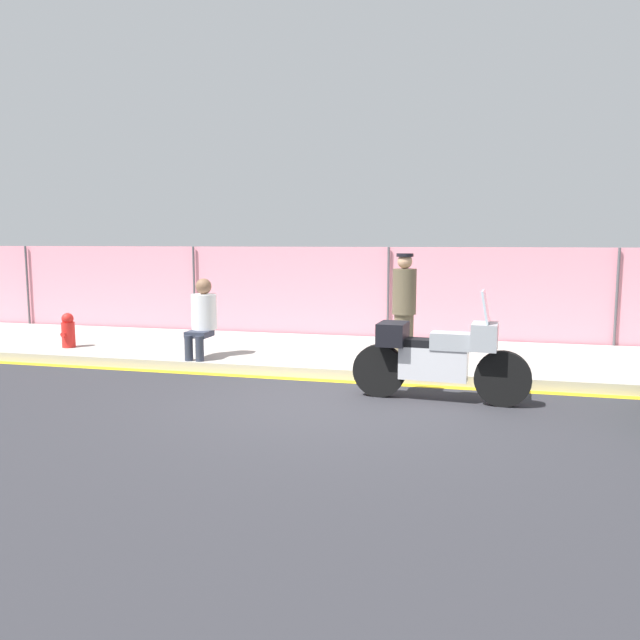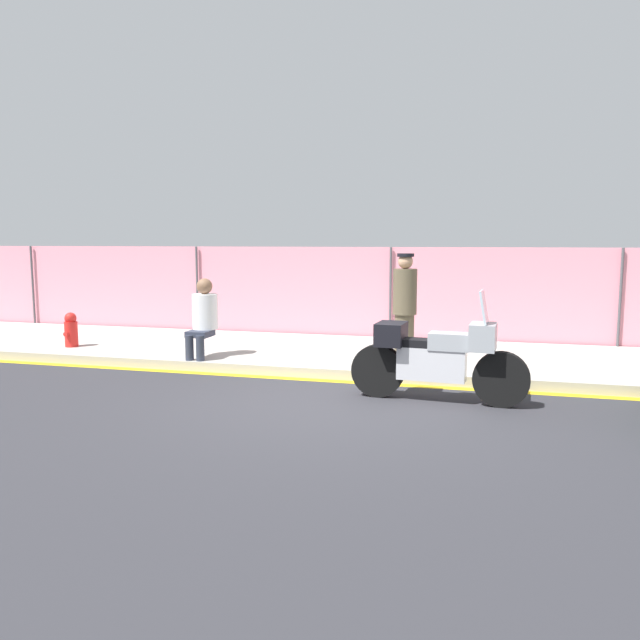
{
  "view_description": "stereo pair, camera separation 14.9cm",
  "coord_description": "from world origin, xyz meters",
  "px_view_note": "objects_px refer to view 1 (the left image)",
  "views": [
    {
      "loc": [
        1.71,
        -7.65,
        2.09
      ],
      "look_at": [
        -0.65,
        1.74,
        0.86
      ],
      "focal_mm": 35.0,
      "sensor_mm": 36.0,
      "label": 1
    },
    {
      "loc": [
        1.85,
        -7.61,
        2.09
      ],
      "look_at": [
        -0.65,
        1.74,
        0.86
      ],
      "focal_mm": 35.0,
      "sensor_mm": 36.0,
      "label": 2
    }
  ],
  "objects_px": {
    "motorcycle": "(438,356)",
    "officer_standing": "(404,305)",
    "fire_hydrant": "(68,330)",
    "person_seated_on_curb": "(203,314)"
  },
  "relations": [
    {
      "from": "fire_hydrant",
      "to": "officer_standing",
      "type": "bearing_deg",
      "value": 3.75
    },
    {
      "from": "motorcycle",
      "to": "fire_hydrant",
      "type": "distance_m",
      "value": 6.93
    },
    {
      "from": "person_seated_on_curb",
      "to": "officer_standing",
      "type": "bearing_deg",
      "value": 11.87
    },
    {
      "from": "officer_standing",
      "to": "person_seated_on_curb",
      "type": "bearing_deg",
      "value": -168.13
    },
    {
      "from": "officer_standing",
      "to": "fire_hydrant",
      "type": "distance_m",
      "value": 6.09
    },
    {
      "from": "motorcycle",
      "to": "officer_standing",
      "type": "relative_size",
      "value": 1.34
    },
    {
      "from": "motorcycle",
      "to": "person_seated_on_curb",
      "type": "bearing_deg",
      "value": 165.25
    },
    {
      "from": "motorcycle",
      "to": "officer_standing",
      "type": "height_order",
      "value": "officer_standing"
    },
    {
      "from": "motorcycle",
      "to": "fire_hydrant",
      "type": "bearing_deg",
      "value": 170.53
    },
    {
      "from": "motorcycle",
      "to": "fire_hydrant",
      "type": "height_order",
      "value": "motorcycle"
    }
  ]
}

